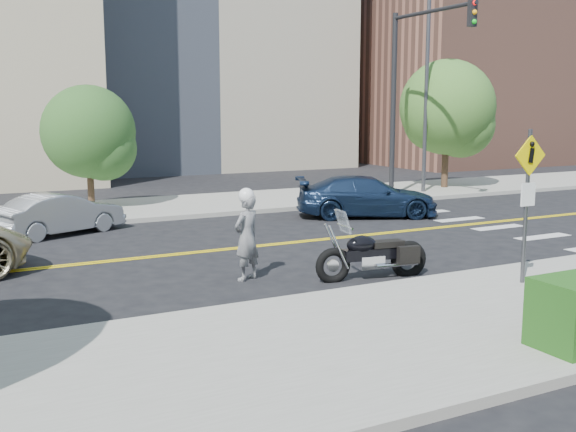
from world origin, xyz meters
The scene contains 14 objects.
ground_plane centered at (0.00, 0.00, 0.00)m, with size 120.00×120.00×0.00m, color black.
sidewalk_near centered at (0.00, -7.50, 0.07)m, with size 60.00×5.00×0.15m, color #9E9B91.
sidewalk_far centered at (0.00, 7.50, 0.07)m, with size 60.00×5.00×0.15m, color #9E9B91.
building_mid centered at (8.00, 26.00, 10.00)m, with size 18.00×14.00×20.00m, color #A39984.
building_right centered at (26.00, 20.00, 6.00)m, with size 14.00×12.00×12.00m, color #8C5947.
lamp_post centered at (12.00, 6.50, 4.15)m, with size 0.16×0.16×8.00m, color #4C4C51.
traffic_light centered at (10.00, 5.08, 4.67)m, with size 0.28×4.50×7.00m.
pedestrian_sign centered at (4.20, -6.31, 1.96)m, with size 0.78×0.08×3.00m.
motorcyclist centered at (-0.29, -3.08, 0.96)m, with size 0.78×0.67×1.93m.
motorcycle centered at (2.10, -4.18, 0.75)m, with size 2.45×0.75×1.49m, color black, non-canonical shape.
parked_car_silver centered at (-2.88, 4.10, 0.59)m, with size 1.26×3.61×1.19m, color #929599.
parked_car_blue centered at (6.67, 2.80, 0.67)m, with size 1.89×4.64×1.35m, color #182948.
tree_far_a centered at (-1.21, 8.16, 2.76)m, with size 3.19×3.19×4.36m.
tree_far_b centered at (13.82, 7.32, 3.61)m, with size 4.10×4.10×5.67m.
Camera 1 is at (-5.83, -15.60, 3.52)m, focal length 42.00 mm.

